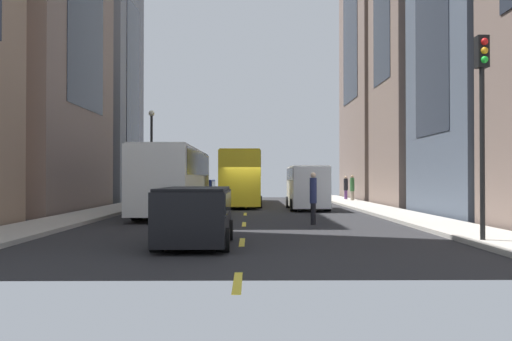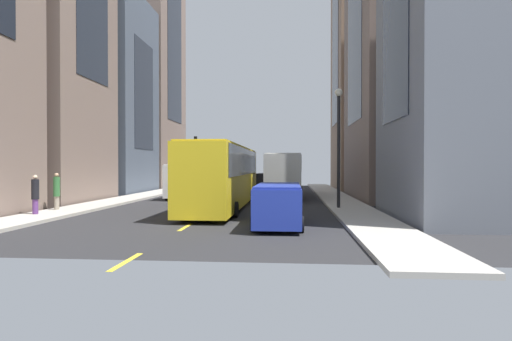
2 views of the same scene
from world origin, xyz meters
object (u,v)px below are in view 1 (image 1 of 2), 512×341
object	(u,v)px
car_blue_0	(203,188)
pedestrian_crossing_mid	(346,187)
streetcar_yellow	(241,174)
car_black_1	(195,211)
city_bus_white	(175,175)
pedestrian_crossing_near	(352,187)
pedestrian_walking_far	(313,196)
delivery_van_white	(307,184)
traffic_light_near_corner	(482,98)

from	to	relation	value
car_blue_0	pedestrian_crossing_mid	bearing A→B (deg)	-9.95
streetcar_yellow	car_black_1	xyz separation A→B (m)	(-0.94, -22.98, -1.17)
city_bus_white	pedestrian_crossing_near	size ratio (longest dim) A/B	6.51
pedestrian_crossing_mid	pedestrian_walking_far	world-z (taller)	pedestrian_walking_far
pedestrian_crossing_near	streetcar_yellow	bearing A→B (deg)	-22.60
delivery_van_white	car_blue_0	bearing A→B (deg)	118.10
pedestrian_crossing_near	pedestrian_crossing_mid	bearing A→B (deg)	-129.23
city_bus_white	car_blue_0	distance (m)	17.26
pedestrian_walking_far	streetcar_yellow	bearing A→B (deg)	-119.55
streetcar_yellow	car_blue_0	distance (m)	8.04
pedestrian_crossing_mid	pedestrian_walking_far	bearing A→B (deg)	-74.19
car_black_1	pedestrian_crossing_near	size ratio (longest dim) A/B	2.18
pedestrian_crossing_near	traffic_light_near_corner	xyz separation A→B (m)	(-1.38, -26.13, 2.97)
delivery_van_white	pedestrian_walking_far	distance (m)	9.94
car_black_1	pedestrian_crossing_near	world-z (taller)	pedestrian_crossing_near
city_bus_white	car_black_1	xyz separation A→B (m)	(2.36, -12.97, -1.06)
car_blue_0	pedestrian_crossing_mid	world-z (taller)	pedestrian_crossing_mid
pedestrian_crossing_mid	pedestrian_crossing_near	distance (m)	2.03
delivery_van_white	traffic_light_near_corner	xyz separation A→B (m)	(3.14, -16.48, 2.64)
pedestrian_crossing_mid	traffic_light_near_corner	distance (m)	28.35
city_bus_white	pedestrian_crossing_near	distance (m)	17.68
traffic_light_near_corner	pedestrian_crossing_mid	bearing A→B (deg)	87.46
streetcar_yellow	traffic_light_near_corner	distance (m)	24.16
delivery_van_white	pedestrian_crossing_near	bearing A→B (deg)	64.88
traffic_light_near_corner	pedestrian_crossing_near	bearing A→B (deg)	86.98
car_blue_0	pedestrian_crossing_mid	xyz separation A→B (m)	(11.73, -2.06, 0.13)
car_black_1	pedestrian_walking_far	bearing A→B (deg)	58.15
pedestrian_walking_far	city_bus_white	bearing A→B (deg)	-85.22
delivery_van_white	car_black_1	size ratio (longest dim) A/B	1.23
city_bus_white	traffic_light_near_corner	distance (m)	16.78
city_bus_white	car_blue_0	world-z (taller)	city_bus_white
delivery_van_white	car_blue_0	size ratio (longest dim) A/B	1.11
car_black_1	traffic_light_near_corner	xyz separation A→B (m)	(8.06, -0.01, 3.19)
streetcar_yellow	car_blue_0	world-z (taller)	streetcar_yellow
pedestrian_crossing_mid	pedestrian_crossing_near	bearing A→B (deg)	-56.95
traffic_light_near_corner	car_blue_0	bearing A→B (deg)	109.12
delivery_van_white	traffic_light_near_corner	distance (m)	16.99
city_bus_white	pedestrian_walking_far	world-z (taller)	city_bus_white
city_bus_white	streetcar_yellow	bearing A→B (deg)	71.77
streetcar_yellow	car_blue_0	bearing A→B (deg)	114.91
city_bus_white	delivery_van_white	bearing A→B (deg)	25.68
car_black_1	pedestrian_crossing_mid	world-z (taller)	pedestrian_crossing_mid
car_blue_0	pedestrian_crossing_near	size ratio (longest dim) A/B	2.42
city_bus_white	delivery_van_white	xyz separation A→B (m)	(7.28, 3.50, -0.50)
streetcar_yellow	car_black_1	size ratio (longest dim) A/B	3.43
car_black_1	pedestrian_crossing_near	xyz separation A→B (m)	(9.44, 26.12, 0.22)
delivery_van_white	pedestrian_walking_far	world-z (taller)	delivery_van_white
car_blue_0	car_black_1	distance (m)	30.30
delivery_van_white	city_bus_white	bearing A→B (deg)	-154.32
pedestrian_walking_far	pedestrian_crossing_mid	bearing A→B (deg)	-144.02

